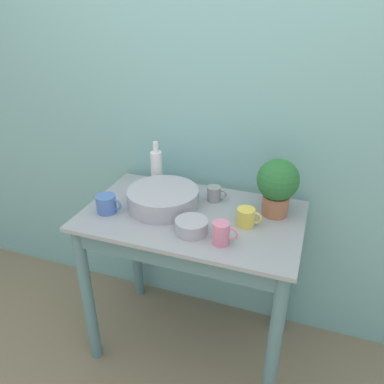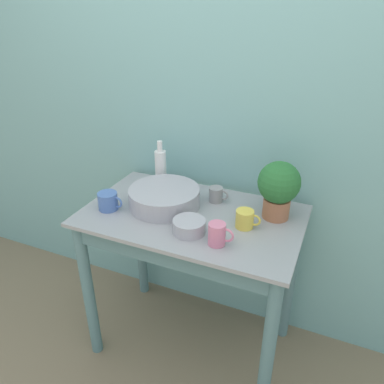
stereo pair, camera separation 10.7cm
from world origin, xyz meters
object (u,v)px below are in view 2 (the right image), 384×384
(bottle_tall, at_px, (161,167))
(mug_blue, at_px, (108,201))
(bowl_wash_large, at_px, (164,197))
(mug_pink, at_px, (218,234))
(mug_grey, at_px, (216,194))
(potted_plant, at_px, (279,187))
(bowl_small_steel, at_px, (189,226))
(mug_yellow, at_px, (245,219))

(bottle_tall, xyz_separation_m, mug_blue, (-0.11, -0.34, -0.06))
(bowl_wash_large, distance_m, mug_pink, 0.41)
(mug_grey, distance_m, mug_pink, 0.38)
(potted_plant, height_order, bowl_small_steel, potted_plant)
(mug_yellow, xyz_separation_m, mug_pink, (-0.07, -0.18, 0.01))
(potted_plant, relative_size, mug_pink, 2.50)
(potted_plant, distance_m, mug_grey, 0.34)
(bottle_tall, height_order, mug_grey, bottle_tall)
(potted_plant, xyz_separation_m, mug_yellow, (-0.11, -0.14, -0.12))
(mug_yellow, bearing_deg, bowl_small_steel, -147.18)
(potted_plant, relative_size, mug_blue, 2.14)
(potted_plant, bearing_deg, bowl_wash_large, -167.99)
(bowl_wash_large, relative_size, mug_pink, 3.14)
(mug_pink, distance_m, bowl_small_steel, 0.15)
(bottle_tall, relative_size, mug_pink, 2.29)
(mug_blue, xyz_separation_m, mug_pink, (0.59, -0.07, 0.01))
(mug_blue, bearing_deg, potted_plant, 18.09)
(bowl_wash_large, bearing_deg, bowl_small_steel, -38.98)
(bowl_small_steel, bearing_deg, mug_pink, -14.01)
(bottle_tall, height_order, mug_pink, bottle_tall)
(bowl_small_steel, bearing_deg, mug_blue, 175.95)
(bottle_tall, distance_m, mug_grey, 0.36)
(bowl_wash_large, height_order, bottle_tall, bottle_tall)
(bowl_wash_large, xyz_separation_m, mug_blue, (-0.24, -0.14, -0.00))
(mug_pink, bearing_deg, mug_blue, 173.45)
(bottle_tall, distance_m, bowl_small_steel, 0.51)
(mug_grey, height_order, mug_yellow, mug_yellow)
(mug_grey, bearing_deg, bowl_wash_large, -146.44)
(potted_plant, xyz_separation_m, mug_pink, (-0.18, -0.32, -0.11))
(bowl_wash_large, height_order, mug_pink, mug_pink)
(mug_blue, height_order, bowl_small_steel, mug_blue)
(bowl_wash_large, distance_m, mug_blue, 0.27)
(mug_grey, bearing_deg, mug_yellow, -41.33)
(mug_blue, bearing_deg, bowl_small_steel, -4.05)
(mug_grey, height_order, mug_pink, mug_pink)
(mug_pink, bearing_deg, bottle_tall, 139.55)
(bowl_wash_large, height_order, mug_yellow, bowl_wash_large)
(mug_blue, height_order, mug_grey, mug_blue)
(mug_blue, relative_size, mug_pink, 1.17)
(bottle_tall, relative_size, mug_blue, 1.96)
(potted_plant, xyz_separation_m, mug_blue, (-0.77, -0.25, -0.12))
(bottle_tall, height_order, mug_yellow, bottle_tall)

